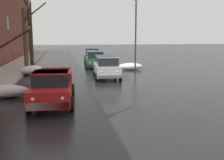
% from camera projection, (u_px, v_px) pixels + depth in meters
% --- Properties ---
extents(left_sidewalk_slab, '(3.19, 80.00, 0.15)m').
position_uv_depth(left_sidewalk_slab, '(4.00, 75.00, 22.61)').
color(left_sidewalk_slab, gray).
rests_on(left_sidewalk_slab, ground).
extents(snow_bank_near_corner_left, '(2.46, 1.25, 0.71)m').
position_uv_depth(snow_bank_near_corner_left, '(3.00, 91.00, 14.73)').
color(snow_bank_near_corner_left, white).
rests_on(snow_bank_near_corner_left, ground).
extents(snow_bank_along_left_kerb, '(2.55, 1.12, 0.71)m').
position_uv_depth(snow_bank_along_left_kerb, '(130.00, 66.00, 26.79)').
color(snow_bank_along_left_kerb, white).
rests_on(snow_bank_along_left_kerb, ground).
extents(snow_bank_mid_block_left, '(2.09, 1.28, 0.84)m').
position_uv_depth(snow_bank_mid_block_left, '(32.00, 70.00, 23.26)').
color(snow_bank_mid_block_left, white).
rests_on(snow_bank_mid_block_left, ground).
extents(snow_bank_near_corner_right, '(1.99, 1.43, 0.75)m').
position_uv_depth(snow_bank_near_corner_right, '(110.00, 59.00, 35.58)').
color(snow_bank_near_corner_right, white).
rests_on(snow_bank_near_corner_right, ground).
extents(bare_tree_mid_block, '(2.19, 2.82, 6.62)m').
position_uv_depth(bare_tree_mid_block, '(26.00, 37.00, 23.48)').
color(bare_tree_mid_block, '#4C3D2D').
rests_on(bare_tree_mid_block, ground).
extents(bare_tree_far_down_block, '(0.66, 3.74, 7.05)m').
position_uv_depth(bare_tree_far_down_block, '(31.00, 34.00, 27.56)').
color(bare_tree_far_down_block, '#382B1E').
rests_on(bare_tree_far_down_block, ground).
extents(pickup_truck_red_approaching_near_lane, '(2.30, 5.22, 1.76)m').
position_uv_depth(pickup_truck_red_approaching_near_lane, '(53.00, 87.00, 13.18)').
color(pickup_truck_red_approaching_near_lane, red).
rests_on(pickup_truck_red_approaching_near_lane, ground).
extents(suv_silver_parked_kerbside_close, '(2.22, 4.51, 1.82)m').
position_uv_depth(suv_silver_parked_kerbside_close, '(106.00, 66.00, 21.30)').
color(suv_silver_parked_kerbside_close, '#B7B7BC').
rests_on(suv_silver_parked_kerbside_close, ground).
extents(suv_green_parked_kerbside_mid, '(2.32, 4.83, 1.82)m').
position_uv_depth(suv_green_parked_kerbside_mid, '(95.00, 59.00, 28.39)').
color(suv_green_parked_kerbside_mid, '#1E5633').
rests_on(suv_green_parked_kerbside_mid, ground).
extents(suv_darkblue_parked_far_down_block, '(2.37, 4.40, 1.82)m').
position_uv_depth(suv_darkblue_parked_far_down_block, '(92.00, 55.00, 34.07)').
color(suv_darkblue_parked_far_down_block, navy).
rests_on(suv_darkblue_parked_far_down_block, ground).
extents(street_lamp_post, '(0.44, 0.24, 6.73)m').
position_uv_depth(street_lamp_post, '(136.00, 32.00, 24.61)').
color(street_lamp_post, '#28282D').
rests_on(street_lamp_post, ground).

